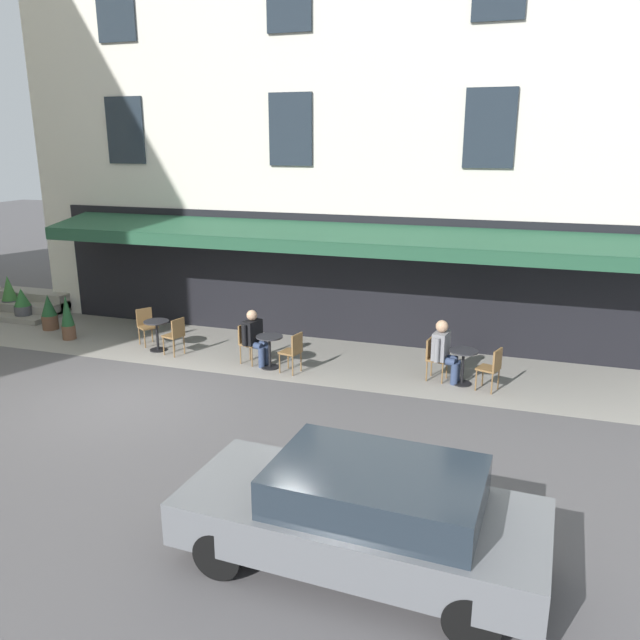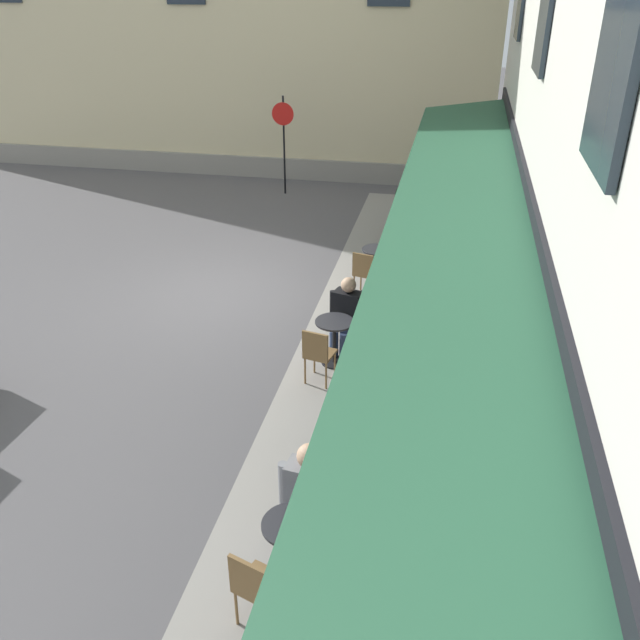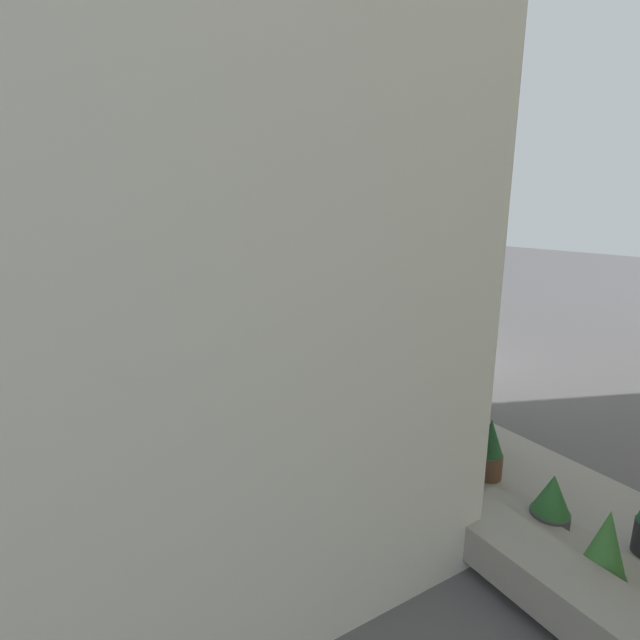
{
  "view_description": "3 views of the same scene",
  "coord_description": "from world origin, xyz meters",
  "px_view_note": "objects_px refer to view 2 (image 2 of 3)",
  "views": [
    {
      "loc": [
        -7.33,
        9.85,
        4.93
      ],
      "look_at": [
        -3.0,
        -3.21,
        1.01
      ],
      "focal_mm": 35.32,
      "sensor_mm": 36.0,
      "label": 1
    },
    {
      "loc": [
        -10.92,
        -4.06,
        5.52
      ],
      "look_at": [
        -2.88,
        -2.42,
        1.19
      ],
      "focal_mm": 37.49,
      "sensor_mm": 36.0,
      "label": 2
    },
    {
      "loc": [
        9.15,
        -9.01,
        4.09
      ],
      "look_at": [
        -1.03,
        -3.02,
        1.28
      ],
      "focal_mm": 26.44,
      "sensor_mm": 36.0,
      "label": 3
    }
  ],
  "objects_px": {
    "cafe_chair_wicker_corner_right": "(365,271)",
    "cafe_chair_wicker_back_row": "(255,584)",
    "potted_plant_entrance_right": "(448,190)",
    "seated_companion_in_grey": "(307,498)",
    "potted_plant_mid_terrace": "(467,178)",
    "cafe_table_near_entrance": "(377,261)",
    "no_parking_sign": "(283,128)",
    "cafe_chair_wicker_corner_left": "(318,352)",
    "cafe_chair_wicker_kerbside": "(314,497)",
    "potted_plant_entrance_left": "(395,214)",
    "potted_plant_by_steps": "(417,177)",
    "cafe_chair_wicker_near_door": "(398,250)",
    "cafe_table_far_end": "(334,336)",
    "cafe_table_streetside": "(292,543)",
    "cafe_chair_wicker_facing_street": "(352,316)",
    "potted_plant_under_sign": "(424,205)",
    "seated_patron_in_black": "(346,313)"
  },
  "relations": [
    {
      "from": "cafe_chair_wicker_corner_right",
      "to": "cafe_chair_wicker_back_row",
      "type": "distance_m",
      "value": 7.28
    },
    {
      "from": "cafe_chair_wicker_back_row",
      "to": "potted_plant_entrance_right",
      "type": "bearing_deg",
      "value": -5.71
    },
    {
      "from": "seated_companion_in_grey",
      "to": "potted_plant_mid_terrace",
      "type": "bearing_deg",
      "value": -6.63
    },
    {
      "from": "cafe_table_near_entrance",
      "to": "no_parking_sign",
      "type": "height_order",
      "value": "no_parking_sign"
    },
    {
      "from": "cafe_chair_wicker_back_row",
      "to": "cafe_chair_wicker_corner_left",
      "type": "bearing_deg",
      "value": 3.89
    },
    {
      "from": "cafe_chair_wicker_kerbside",
      "to": "potted_plant_entrance_right",
      "type": "relative_size",
      "value": 0.99
    },
    {
      "from": "potted_plant_entrance_left",
      "to": "no_parking_sign",
      "type": "bearing_deg",
      "value": 49.96
    },
    {
      "from": "cafe_chair_wicker_back_row",
      "to": "potted_plant_by_steps",
      "type": "relative_size",
      "value": 0.83
    },
    {
      "from": "cafe_chair_wicker_near_door",
      "to": "potted_plant_entrance_left",
      "type": "distance_m",
      "value": 2.17
    },
    {
      "from": "cafe_table_near_entrance",
      "to": "potted_plant_mid_terrace",
      "type": "xyz_separation_m",
      "value": [
        6.04,
        -1.64,
        0.07
      ]
    },
    {
      "from": "cafe_table_far_end",
      "to": "cafe_table_streetside",
      "type": "bearing_deg",
      "value": -175.2
    },
    {
      "from": "cafe_table_near_entrance",
      "to": "cafe_chair_wicker_back_row",
      "type": "relative_size",
      "value": 0.82
    },
    {
      "from": "cafe_table_near_entrance",
      "to": "potted_plant_by_steps",
      "type": "relative_size",
      "value": 0.68
    },
    {
      "from": "cafe_chair_wicker_facing_street",
      "to": "potted_plant_under_sign",
      "type": "xyz_separation_m",
      "value": [
        6.23,
        -0.76,
        -0.08
      ]
    },
    {
      "from": "cafe_chair_wicker_facing_street",
      "to": "cafe_table_near_entrance",
      "type": "bearing_deg",
      "value": -2.43
    },
    {
      "from": "potted_plant_under_sign",
      "to": "cafe_chair_wicker_back_row",
      "type": "bearing_deg",
      "value": 176.18
    },
    {
      "from": "cafe_chair_wicker_back_row",
      "to": "potted_plant_under_sign",
      "type": "distance_m",
      "value": 11.69
    },
    {
      "from": "cafe_table_streetside",
      "to": "cafe_chair_wicker_back_row",
      "type": "relative_size",
      "value": 0.82
    },
    {
      "from": "cafe_table_far_end",
      "to": "cafe_chair_wicker_corner_left",
      "type": "bearing_deg",
      "value": 167.84
    },
    {
      "from": "cafe_chair_wicker_facing_street",
      "to": "seated_patron_in_black",
      "type": "bearing_deg",
      "value": 164.52
    },
    {
      "from": "cafe_chair_wicker_facing_street",
      "to": "potted_plant_entrance_right",
      "type": "bearing_deg",
      "value": -9.59
    },
    {
      "from": "cafe_chair_wicker_kerbside",
      "to": "potted_plant_mid_terrace",
      "type": "xyz_separation_m",
      "value": [
        12.71,
        -1.47,
        0.01
      ]
    },
    {
      "from": "cafe_table_near_entrance",
      "to": "potted_plant_entrance_right",
      "type": "height_order",
      "value": "potted_plant_entrance_right"
    },
    {
      "from": "seated_companion_in_grey",
      "to": "potted_plant_under_sign",
      "type": "bearing_deg",
      "value": -2.78
    },
    {
      "from": "cafe_chair_wicker_corner_left",
      "to": "seated_companion_in_grey",
      "type": "relative_size",
      "value": 0.68
    },
    {
      "from": "potted_plant_entrance_right",
      "to": "cafe_chair_wicker_back_row",
      "type": "bearing_deg",
      "value": 174.29
    },
    {
      "from": "seated_companion_in_grey",
      "to": "potted_plant_entrance_right",
      "type": "relative_size",
      "value": 1.45
    },
    {
      "from": "cafe_chair_wicker_near_door",
      "to": "cafe_chair_wicker_back_row",
      "type": "height_order",
      "value": "same"
    },
    {
      "from": "potted_plant_entrance_right",
      "to": "potted_plant_mid_terrace",
      "type": "xyz_separation_m",
      "value": [
        0.89,
        -0.46,
        0.11
      ]
    },
    {
      "from": "cafe_table_near_entrance",
      "to": "cafe_chair_wicker_near_door",
      "type": "distance_m",
      "value": 0.63
    },
    {
      "from": "seated_companion_in_grey",
      "to": "seated_patron_in_black",
      "type": "bearing_deg",
      "value": 4.12
    },
    {
      "from": "potted_plant_under_sign",
      "to": "potted_plant_entrance_right",
      "type": "height_order",
      "value": "potted_plant_under_sign"
    },
    {
      "from": "potted_plant_by_steps",
      "to": "seated_patron_in_black",
      "type": "bearing_deg",
      "value": 176.68
    },
    {
      "from": "cafe_chair_wicker_near_door",
      "to": "no_parking_sign",
      "type": "height_order",
      "value": "no_parking_sign"
    },
    {
      "from": "cafe_table_far_end",
      "to": "seated_companion_in_grey",
      "type": "distance_m",
      "value": 3.84
    },
    {
      "from": "cafe_chair_wicker_kerbside",
      "to": "potted_plant_entrance_left",
      "type": "bearing_deg",
      "value": 0.57
    },
    {
      "from": "cafe_chair_wicker_corner_right",
      "to": "cafe_table_streetside",
      "type": "bearing_deg",
      "value": -177.95
    },
    {
      "from": "cafe_table_streetside",
      "to": "cafe_chair_wicker_back_row",
      "type": "distance_m",
      "value": 0.63
    },
    {
      "from": "seated_patron_in_black",
      "to": "cafe_chair_wicker_back_row",
      "type": "bearing_deg",
      "value": -179.55
    },
    {
      "from": "cafe_chair_wicker_corner_right",
      "to": "cafe_chair_wicker_back_row",
      "type": "relative_size",
      "value": 1.0
    },
    {
      "from": "seated_companion_in_grey",
      "to": "no_parking_sign",
      "type": "xyz_separation_m",
      "value": [
        12.34,
        3.37,
        1.08
      ]
    },
    {
      "from": "cafe_chair_wicker_kerbside",
      "to": "potted_plant_mid_terrace",
      "type": "height_order",
      "value": "potted_plant_mid_terrace"
    },
    {
      "from": "cafe_chair_wicker_kerbside",
      "to": "seated_companion_in_grey",
      "type": "xyz_separation_m",
      "value": [
        -0.21,
        0.03,
        0.16
      ]
    },
    {
      "from": "cafe_table_streetside",
      "to": "potted_plant_by_steps",
      "type": "xyz_separation_m",
      "value": [
        13.2,
        -0.26,
        0.04
      ]
    },
    {
      "from": "potted_plant_mid_terrace",
      "to": "cafe_chair_wicker_facing_street",
      "type": "bearing_deg",
      "value": 168.39
    },
    {
      "from": "cafe_chair_wicker_near_door",
      "to": "cafe_chair_wicker_back_row",
      "type": "bearing_deg",
      "value": 176.79
    },
    {
      "from": "cafe_chair_wicker_near_door",
      "to": "cafe_table_far_end",
      "type": "distance_m",
      "value": 3.65
    },
    {
      "from": "seated_patron_in_black",
      "to": "potted_plant_by_steps",
      "type": "height_order",
      "value": "seated_patron_in_black"
    },
    {
      "from": "cafe_table_near_entrance",
      "to": "cafe_table_streetside",
      "type": "relative_size",
      "value": 1.0
    },
    {
      "from": "cafe_table_streetside",
      "to": "no_parking_sign",
      "type": "distance_m",
      "value": 13.24
    }
  ]
}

